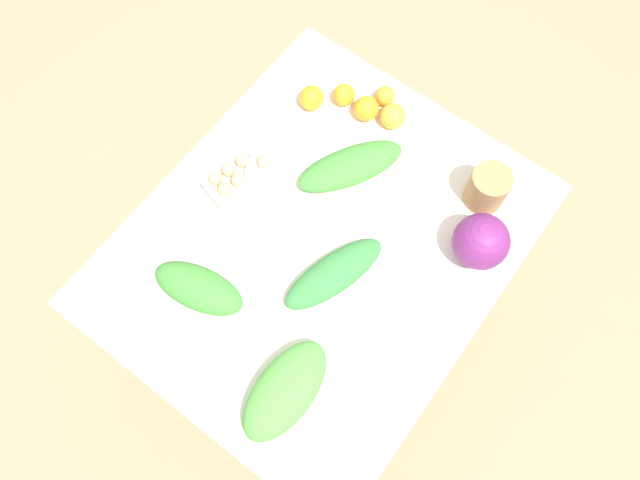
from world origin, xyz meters
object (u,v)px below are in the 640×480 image
object	(u,v)px
greens_bunch_beet_tops	(285,390)
orange_3	(385,96)
greens_bunch_kale	(351,166)
orange_4	(312,98)
orange_1	(366,109)
egg_carton	(241,175)
orange_0	(344,95)
orange_2	(393,116)
paper_bag	(488,188)
greens_bunch_scallion	(199,288)
cabbage_purple	(481,242)
greens_bunch_chard	(334,274)

from	to	relation	value
greens_bunch_beet_tops	orange_3	xyz separation A→B (m)	(-0.93, -0.32, -0.01)
greens_bunch_kale	orange_4	distance (m)	0.27
orange_1	egg_carton	bearing A→B (deg)	-21.63
greens_bunch_kale	orange_0	bearing A→B (deg)	-139.76
orange_1	orange_3	bearing A→B (deg)	167.03
egg_carton	greens_bunch_beet_tops	distance (m)	0.66
egg_carton	orange_2	size ratio (longest dim) A/B	3.03
egg_carton	orange_4	size ratio (longest dim) A/B	3.10
paper_bag	orange_4	xyz separation A→B (m)	(0.05, -0.62, -0.03)
greens_bunch_scallion	orange_3	xyz separation A→B (m)	(-0.85, 0.05, -0.01)
greens_bunch_kale	greens_bunch_scallion	size ratio (longest dim) A/B	1.25
paper_bag	orange_3	size ratio (longest dim) A/B	2.07
orange_2	orange_4	bearing A→B (deg)	-68.27
cabbage_purple	orange_1	xyz separation A→B (m)	(-0.19, -0.53, -0.04)
egg_carton	orange_2	xyz separation A→B (m)	(-0.45, 0.25, -0.00)
cabbage_purple	orange_0	bearing A→B (deg)	-107.45
egg_carton	orange_1	bearing A→B (deg)	172.75
orange_0	orange_2	size ratio (longest dim) A/B	0.88
orange_1	greens_bunch_scallion	bearing A→B (deg)	-2.51
greens_bunch_kale	greens_bunch_scallion	bearing A→B (deg)	-11.25
greens_bunch_chard	orange_3	distance (m)	0.63
orange_0	orange_3	xyz separation A→B (m)	(-0.08, 0.11, -0.00)
egg_carton	greens_bunch_beet_tops	xyz separation A→B (m)	(0.43, 0.50, 0.00)
egg_carton	orange_0	xyz separation A→B (m)	(-0.42, 0.08, -0.01)
orange_3	cabbage_purple	bearing A→B (deg)	61.96
paper_bag	greens_bunch_kale	world-z (taller)	paper_bag
orange_2	orange_1	bearing A→B (deg)	-72.43
orange_3	orange_2	bearing A→B (deg)	50.64
greens_bunch_chard	orange_3	world-z (taller)	greens_bunch_chard
greens_bunch_kale	greens_bunch_beet_tops	bearing A→B (deg)	21.40
paper_bag	orange_2	distance (m)	0.38
egg_carton	greens_bunch_chard	bearing A→B (deg)	92.98
egg_carton	paper_bag	size ratio (longest dim) A/B	1.85
greens_bunch_chard	greens_bunch_scallion	xyz separation A→B (m)	(0.27, -0.28, 0.01)
greens_bunch_kale	orange_3	bearing A→B (deg)	-167.42
orange_2	orange_4	world-z (taller)	orange_2
greens_bunch_beet_tops	orange_4	bearing A→B (deg)	-147.24
paper_bag	egg_carton	bearing A→B (deg)	-57.63
orange_1	greens_bunch_chard	bearing A→B (deg)	25.75
paper_bag	greens_bunch_chard	world-z (taller)	paper_bag
egg_carton	orange_3	xyz separation A→B (m)	(-0.50, 0.19, -0.01)
paper_bag	greens_bunch_kale	bearing A→B (deg)	-65.55
greens_bunch_beet_tops	orange_2	distance (m)	0.91
orange_0	orange_3	bearing A→B (deg)	125.95
orange_1	orange_2	world-z (taller)	same
egg_carton	greens_bunch_scallion	size ratio (longest dim) A/B	0.91
greens_bunch_scallion	orange_4	bearing A→B (deg)	-169.47
paper_bag	orange_2	size ratio (longest dim) A/B	1.64
egg_carton	orange_4	world-z (taller)	egg_carton
cabbage_purple	orange_4	distance (m)	0.70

